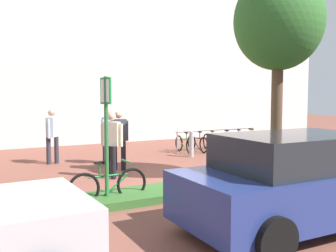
% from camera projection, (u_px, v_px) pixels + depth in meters
% --- Properties ---
extents(ground_plane, '(60.00, 60.00, 0.00)m').
position_uv_depth(ground_plane, '(166.00, 178.00, 10.09)').
color(ground_plane, brown).
extents(building_facade, '(28.00, 1.20, 10.00)m').
position_uv_depth(building_facade, '(74.00, 30.00, 16.98)').
color(building_facade, silver).
rests_on(building_facade, ground).
extents(planter_strip, '(7.00, 1.10, 0.16)m').
position_uv_depth(planter_strip, '(221.00, 184.00, 9.09)').
color(planter_strip, '#336028').
rests_on(planter_strip, ground).
extents(tree_sidewalk, '(2.19, 2.19, 5.18)m').
position_uv_depth(tree_sidewalk, '(279.00, 23.00, 9.49)').
color(tree_sidewalk, brown).
rests_on(tree_sidewalk, ground).
extents(parking_sign_post, '(0.10, 0.36, 2.53)m').
position_uv_depth(parking_sign_post, '(106.00, 121.00, 7.61)').
color(parking_sign_post, '#2D7238').
rests_on(parking_sign_post, ground).
extents(bike_at_sign, '(1.68, 0.42, 0.86)m').
position_uv_depth(bike_at_sign, '(109.00, 185.00, 7.82)').
color(bike_at_sign, black).
rests_on(bike_at_sign, ground).
extents(bike_rack_cluster, '(3.76, 1.59, 0.83)m').
position_uv_depth(bike_rack_cluster, '(217.00, 141.00, 15.33)').
color(bike_rack_cluster, '#99999E').
rests_on(bike_rack_cluster, ground).
extents(bollard_steel, '(0.16, 0.16, 0.90)m').
position_uv_depth(bollard_steel, '(192.00, 144.00, 13.53)').
color(bollard_steel, '#ADADB2').
rests_on(bollard_steel, ground).
extents(person_casual_tan, '(0.46, 0.45, 1.72)m').
position_uv_depth(person_casual_tan, '(112.00, 141.00, 10.09)').
color(person_casual_tan, black).
rests_on(person_casual_tan, ground).
extents(person_shirt_white, '(0.58, 0.37, 1.72)m').
position_uv_depth(person_shirt_white, '(109.00, 133.00, 12.16)').
color(person_shirt_white, '#2D2D38').
rests_on(person_shirt_white, ground).
extents(person_suited_dark, '(0.61, 0.32, 1.72)m').
position_uv_depth(person_suited_dark, '(119.00, 136.00, 11.14)').
color(person_suited_dark, black).
rests_on(person_suited_dark, ground).
extents(person_shirt_blue, '(0.43, 0.51, 1.72)m').
position_uv_depth(person_shirt_blue, '(52.00, 133.00, 12.16)').
color(person_shirt_blue, '#2D2D38').
rests_on(person_shirt_blue, ground).
extents(car_navy_sedan, '(4.35, 2.11, 1.54)m').
position_uv_depth(car_navy_sedan, '(302.00, 181.00, 6.36)').
color(car_navy_sedan, navy).
rests_on(car_navy_sedan, ground).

